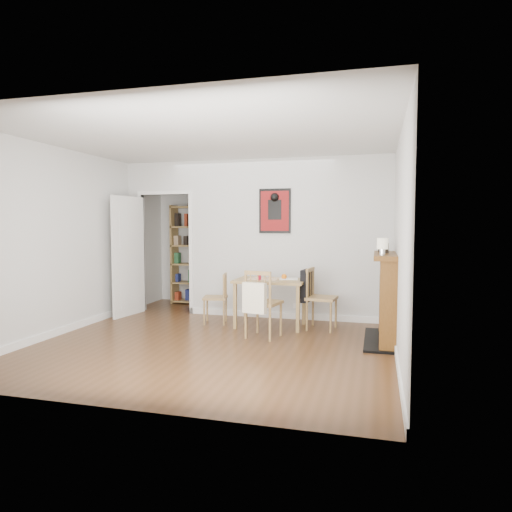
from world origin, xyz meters
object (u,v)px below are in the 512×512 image
(chair_right, at_px, (320,298))
(ceramic_jar_a, at_px, (384,248))
(bookshelf, at_px, (192,255))
(notebook, at_px, (289,279))
(fireplace, at_px, (388,295))
(orange_fruit, at_px, (284,277))
(red_glass, at_px, (259,277))
(chair_left, at_px, (215,298))
(chair_front, at_px, (263,303))
(mantel_lamp, at_px, (382,245))
(dining_table, at_px, (270,285))
(ceramic_jar_b, at_px, (381,248))

(chair_right, bearing_deg, ceramic_jar_a, -25.25)
(bookshelf, xyz_separation_m, notebook, (2.18, -1.50, -0.22))
(fireplace, height_order, ceramic_jar_a, ceramic_jar_a)
(bookshelf, bearing_deg, orange_fruit, -35.84)
(orange_fruit, relative_size, ceramic_jar_a, 0.63)
(red_glass, relative_size, notebook, 0.30)
(chair_left, relative_size, chair_front, 0.84)
(notebook, height_order, mantel_lamp, mantel_lamp)
(orange_fruit, height_order, mantel_lamp, mantel_lamp)
(mantel_lamp, bearing_deg, red_glass, 157.09)
(red_glass, height_order, orange_fruit, same)
(dining_table, distance_m, red_glass, 0.22)
(fireplace, bearing_deg, orange_fruit, 160.52)
(bookshelf, xyz_separation_m, ceramic_jar_b, (3.51, -1.74, 0.28))
(bookshelf, bearing_deg, ceramic_jar_b, -26.36)
(bookshelf, bearing_deg, notebook, -34.53)
(fireplace, relative_size, mantel_lamp, 6.02)
(chair_front, distance_m, ceramic_jar_a, 1.76)
(chair_right, height_order, bookshelf, bookshelf)
(chair_front, xyz_separation_m, orange_fruit, (0.14, 0.74, 0.28))
(ceramic_jar_b, bearing_deg, chair_right, 169.11)
(ceramic_jar_a, bearing_deg, red_glass, 170.63)
(chair_left, bearing_deg, fireplace, -10.51)
(dining_table, bearing_deg, ceramic_jar_b, -5.20)
(orange_fruit, bearing_deg, chair_left, -177.30)
(chair_front, xyz_separation_m, ceramic_jar_a, (1.57, 0.27, 0.75))
(chair_left, bearing_deg, ceramic_jar_a, -9.32)
(chair_right, xyz_separation_m, ceramic_jar_b, (0.84, -0.16, 0.75))
(chair_front, relative_size, mantel_lamp, 4.47)
(ceramic_jar_a, bearing_deg, chair_front, -170.13)
(mantel_lamp, distance_m, ceramic_jar_b, 0.70)
(bookshelf, distance_m, mantel_lamp, 4.30)
(chair_right, relative_size, red_glass, 10.88)
(chair_left, height_order, fireplace, fireplace)
(red_glass, relative_size, ceramic_jar_a, 0.63)
(orange_fruit, distance_m, mantel_lamp, 1.75)
(fireplace, distance_m, mantel_lamp, 0.78)
(notebook, relative_size, mantel_lamp, 1.31)
(chair_right, xyz_separation_m, chair_front, (-0.69, -0.69, 0.00))
(notebook, bearing_deg, ceramic_jar_a, -19.78)
(orange_fruit, distance_m, ceramic_jar_b, 1.48)
(dining_table, height_order, notebook, notebook)
(chair_right, height_order, ceramic_jar_a, ceramic_jar_a)
(bookshelf, bearing_deg, chair_right, -30.60)
(bookshelf, height_order, fireplace, bookshelf)
(bookshelf, distance_m, ceramic_jar_b, 3.93)
(chair_front, xyz_separation_m, bookshelf, (-1.98, 2.27, 0.47))
(dining_table, xyz_separation_m, chair_right, (0.75, 0.02, -0.16))
(red_glass, relative_size, ceramic_jar_b, 0.76)
(chair_front, relative_size, fireplace, 0.74)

